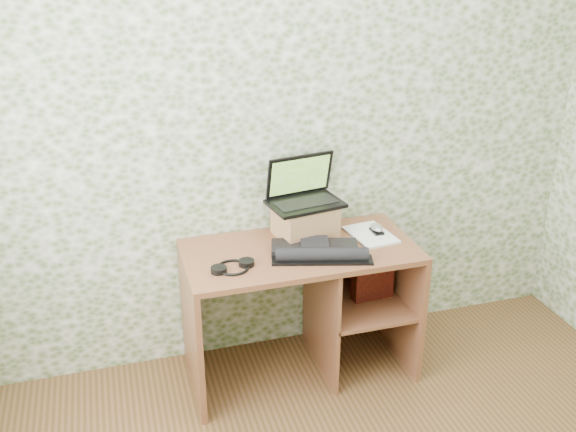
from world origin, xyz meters
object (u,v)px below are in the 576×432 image
object	(u,v)px
laptop	(303,192)
desk	(312,289)
keyboard	(318,251)
notepad	(371,235)
riser	(305,220)

from	to	relation	value
laptop	desk	bearing A→B (deg)	-97.39
laptop	keyboard	xyz separation A→B (m)	(-0.01, -0.28, -0.21)
keyboard	notepad	xyz separation A→B (m)	(0.35, 0.13, -0.02)
riser	laptop	size ratio (longest dim) A/B	0.72
desk	laptop	bearing A→B (deg)	92.18
riser	notepad	xyz separation A→B (m)	(0.34, -0.11, -0.08)
desk	notepad	size ratio (longest dim) A/B	4.16
desk	notepad	xyz separation A→B (m)	(0.33, 0.01, 0.28)
riser	keyboard	bearing A→B (deg)	-92.08
desk	keyboard	world-z (taller)	keyboard
desk	keyboard	distance (m)	0.32
notepad	keyboard	bearing A→B (deg)	-165.91
riser	keyboard	world-z (taller)	riser
riser	keyboard	size ratio (longest dim) A/B	0.58
riser	laptop	world-z (taller)	laptop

